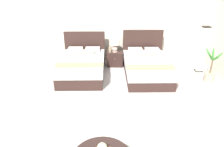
% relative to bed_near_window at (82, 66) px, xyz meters
% --- Properties ---
extents(ground_plane, '(10.29, 10.16, 0.02)m').
position_rel_bed_near_window_xyz_m(ground_plane, '(1.01, -1.93, -0.33)').
color(ground_plane, beige).
extents(wall_back, '(10.29, 0.12, 2.71)m').
position_rel_bed_near_window_xyz_m(wall_back, '(1.01, 1.35, 1.04)').
color(wall_back, silver).
rests_on(wall_back, ground).
extents(bed_near_window, '(1.45, 2.11, 1.18)m').
position_rel_bed_near_window_xyz_m(bed_near_window, '(0.00, 0.00, 0.00)').
color(bed_near_window, '#311F1B').
rests_on(bed_near_window, ground).
extents(bed_near_corner, '(1.43, 2.18, 1.24)m').
position_rel_bed_near_window_xyz_m(bed_near_corner, '(2.02, 0.00, -0.01)').
color(bed_near_corner, '#311F1B').
rests_on(bed_near_corner, ground).
extents(nightstand, '(0.56, 0.44, 0.50)m').
position_rel_bed_near_window_xyz_m(nightstand, '(1.02, 0.83, -0.07)').
color(nightstand, '#311F1B').
rests_on(nightstand, ground).
extents(table_lamp, '(0.32, 0.32, 0.42)m').
position_rel_bed_near_window_xyz_m(table_lamp, '(1.02, 0.85, 0.46)').
color(table_lamp, beige).
rests_on(table_lamp, nightstand).
extents(vase, '(0.10, 0.10, 0.20)m').
position_rel_bed_near_window_xyz_m(vase, '(0.85, 0.79, 0.29)').
color(vase, gray).
rests_on(vase, nightstand).
extents(floor_lamp_corner, '(0.24, 0.24, 1.49)m').
position_rel_bed_near_window_xyz_m(floor_lamp_corner, '(3.83, 0.40, 0.43)').
color(floor_lamp_corner, black).
rests_on(floor_lamp_corner, ground).
extents(potted_palm, '(0.54, 0.50, 1.01)m').
position_rel_bed_near_window_xyz_m(potted_palm, '(3.87, -0.35, -0.04)').
color(potted_palm, gray).
rests_on(potted_palm, ground).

